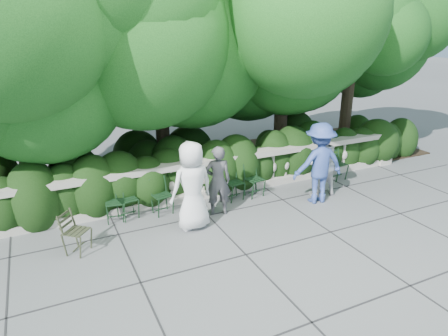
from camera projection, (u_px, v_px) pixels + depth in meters
name	position (u px, v px, depth m)	size (l,w,h in m)	color
ground	(244.00, 226.00, 8.52)	(90.00, 90.00, 0.00)	#515459
balustrade	(210.00, 178.00, 9.88)	(12.00, 0.44, 1.00)	#9E998E
shrub_hedge	(193.00, 180.00, 11.07)	(15.00, 2.60, 1.70)	black
tree_canopy	(211.00, 29.00, 10.16)	(15.04, 6.52, 6.78)	#3F3023
chair_a	(131.00, 220.00, 8.79)	(0.44, 0.48, 0.84)	black
chair_b	(117.00, 224.00, 8.62)	(0.44, 0.48, 0.84)	black
chair_c	(166.00, 216.00, 8.99)	(0.44, 0.48, 0.84)	black
chair_d	(237.00, 202.00, 9.71)	(0.44, 0.48, 0.84)	black
chair_e	(258.00, 198.00, 9.92)	(0.44, 0.48, 0.84)	black
chair_f	(341.00, 181.00, 10.99)	(0.44, 0.48, 0.84)	black
chair_weathered	(86.00, 253.00, 7.52)	(0.44, 0.48, 0.84)	black
person_businessman	(192.00, 186.00, 8.18)	(0.92, 0.60, 1.88)	white
person_woman_grey	(218.00, 181.00, 8.83)	(0.58, 0.38, 1.60)	#454449
person_casual_man	(321.00, 163.00, 9.81)	(0.84, 0.65, 1.72)	silver
person_older_blue	(319.00, 163.00, 9.41)	(1.26, 0.72, 1.95)	#314995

